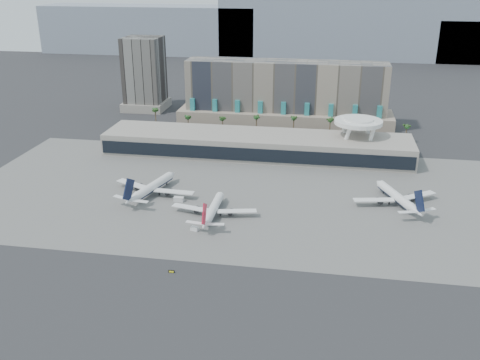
% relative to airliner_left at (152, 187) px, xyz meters
% --- Properties ---
extents(ground, '(900.00, 900.00, 0.00)m').
position_rel_airliner_left_xyz_m(ground, '(39.85, -46.28, -3.70)').
color(ground, '#232326').
rests_on(ground, ground).
extents(apron_pad, '(260.00, 130.00, 0.06)m').
position_rel_airliner_left_xyz_m(apron_pad, '(39.85, 8.72, -3.67)').
color(apron_pad, '#5B5B59').
rests_on(apron_pad, ground).
extents(mountain_ridge, '(680.00, 60.00, 70.00)m').
position_rel_airliner_left_xyz_m(mountain_ridge, '(67.73, 423.72, 26.19)').
color(mountain_ridge, gray).
rests_on(mountain_ridge, ground).
extents(hotel, '(140.00, 30.00, 42.00)m').
position_rel_airliner_left_xyz_m(hotel, '(49.85, 128.14, 13.10)').
color(hotel, gray).
rests_on(hotel, ground).
extents(office_tower, '(30.00, 30.00, 52.00)m').
position_rel_airliner_left_xyz_m(office_tower, '(-55.15, 153.72, 19.23)').
color(office_tower, black).
rests_on(office_tower, ground).
extents(terminal, '(170.00, 32.50, 14.50)m').
position_rel_airliner_left_xyz_m(terminal, '(39.85, 63.56, 2.81)').
color(terminal, '#9E958B').
rests_on(terminal, ground).
extents(saucer_structure, '(26.00, 26.00, 21.89)m').
position_rel_airliner_left_xyz_m(saucer_structure, '(94.85, 69.72, 14.75)').
color(saucer_structure, white).
rests_on(saucer_structure, ground).
extents(palm_row, '(157.80, 2.80, 13.10)m').
position_rel_airliner_left_xyz_m(palm_row, '(46.85, 98.72, 6.79)').
color(palm_row, brown).
rests_on(palm_row, ground).
extents(airliner_left, '(40.20, 41.72, 14.68)m').
position_rel_airliner_left_xyz_m(airliner_left, '(0.00, 0.00, 0.00)').
color(airliner_left, white).
rests_on(airliner_left, ground).
extents(airliner_centre, '(37.05, 38.10, 13.16)m').
position_rel_airliner_left_xyz_m(airliner_centre, '(32.83, -17.76, -0.38)').
color(airliner_centre, white).
rests_on(airliner_centre, ground).
extents(airliner_right, '(37.54, 38.68, 14.20)m').
position_rel_airliner_left_xyz_m(airliner_right, '(110.81, 7.47, -0.12)').
color(airliner_right, white).
rests_on(airliner_right, ground).
extents(service_vehicle_a, '(4.54, 2.39, 2.17)m').
position_rel_airliner_left_xyz_m(service_vehicle_a, '(14.26, -5.64, -2.62)').
color(service_vehicle_a, silver).
rests_on(service_vehicle_a, ground).
extents(service_vehicle_b, '(3.55, 2.67, 1.62)m').
position_rel_airliner_left_xyz_m(service_vehicle_b, '(28.29, -32.25, -2.89)').
color(service_vehicle_b, white).
rests_on(service_vehicle_b, ground).
extents(taxiway_sign, '(2.17, 0.46, 0.98)m').
position_rel_airliner_left_xyz_m(taxiway_sign, '(28.15, -64.51, -3.22)').
color(taxiway_sign, black).
rests_on(taxiway_sign, ground).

